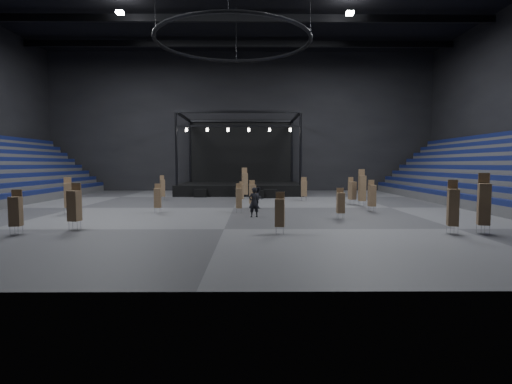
{
  "coord_description": "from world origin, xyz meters",
  "views": [
    {
      "loc": [
        1.55,
        -31.65,
        3.47
      ],
      "look_at": [
        1.77,
        -2.0,
        1.4
      ],
      "focal_mm": 28.0,
      "sensor_mm": 36.0,
      "label": 1
    }
  ],
  "objects_px": {
    "chair_stack_2": "(162,188)",
    "chair_stack_4": "(280,212)",
    "flight_case_mid": "(258,195)",
    "chair_stack_0": "(304,188)",
    "flight_case_right": "(270,194)",
    "chair_stack_8": "(16,211)",
    "chair_stack_14": "(158,197)",
    "chair_stack_3": "(68,195)",
    "chair_stack_12": "(77,196)",
    "crew_member": "(259,198)",
    "stage": "(240,181)",
    "chair_stack_15": "(484,203)",
    "chair_stack_6": "(341,202)",
    "chair_stack_16": "(253,194)",
    "chair_stack_13": "(352,190)",
    "flight_case_left": "(201,193)",
    "chair_stack_10": "(241,192)",
    "chair_stack_9": "(74,205)",
    "man_center": "(254,202)",
    "chair_stack_5": "(245,183)",
    "chair_stack_11": "(453,206)",
    "chair_stack_1": "(362,188)",
    "chair_stack_17": "(239,198)",
    "chair_stack_7": "(372,195)"
  },
  "relations": [
    {
      "from": "chair_stack_2",
      "to": "chair_stack_4",
      "type": "height_order",
      "value": "chair_stack_2"
    },
    {
      "from": "flight_case_mid",
      "to": "chair_stack_0",
      "type": "relative_size",
      "value": 0.52
    },
    {
      "from": "flight_case_right",
      "to": "chair_stack_8",
      "type": "distance_m",
      "value": 25.05
    },
    {
      "from": "chair_stack_14",
      "to": "chair_stack_3",
      "type": "bearing_deg",
      "value": 175.82
    },
    {
      "from": "chair_stack_12",
      "to": "crew_member",
      "type": "height_order",
      "value": "chair_stack_12"
    },
    {
      "from": "stage",
      "to": "chair_stack_15",
      "type": "relative_size",
      "value": 4.6
    },
    {
      "from": "flight_case_right",
      "to": "chair_stack_6",
      "type": "bearing_deg",
      "value": -76.48
    },
    {
      "from": "chair_stack_14",
      "to": "chair_stack_15",
      "type": "bearing_deg",
      "value": -31.19
    },
    {
      "from": "flight_case_right",
      "to": "chair_stack_16",
      "type": "distance_m",
      "value": 9.93
    },
    {
      "from": "flight_case_right",
      "to": "chair_stack_14",
      "type": "distance_m",
      "value": 15.15
    },
    {
      "from": "chair_stack_13",
      "to": "chair_stack_15",
      "type": "xyz_separation_m",
      "value": [
        2.98,
        -14.43,
        0.29
      ]
    },
    {
      "from": "flight_case_left",
      "to": "chair_stack_14",
      "type": "bearing_deg",
      "value": -95.27
    },
    {
      "from": "flight_case_mid",
      "to": "crew_member",
      "type": "distance_m",
      "value": 9.32
    },
    {
      "from": "chair_stack_6",
      "to": "chair_stack_10",
      "type": "bearing_deg",
      "value": 120.62
    },
    {
      "from": "flight_case_left",
      "to": "crew_member",
      "type": "height_order",
      "value": "crew_member"
    },
    {
      "from": "flight_case_right",
      "to": "chair_stack_9",
      "type": "distance_m",
      "value": 22.63
    },
    {
      "from": "chair_stack_13",
      "to": "man_center",
      "type": "height_order",
      "value": "chair_stack_13"
    },
    {
      "from": "flight_case_mid",
      "to": "chair_stack_16",
      "type": "bearing_deg",
      "value": -93.15
    },
    {
      "from": "chair_stack_5",
      "to": "chair_stack_16",
      "type": "xyz_separation_m",
      "value": [
        0.78,
        -8.66,
        -0.42
      ]
    },
    {
      "from": "flight_case_mid",
      "to": "chair_stack_12",
      "type": "height_order",
      "value": "chair_stack_12"
    },
    {
      "from": "chair_stack_14",
      "to": "flight_case_left",
      "type": "bearing_deg",
      "value": 78.72
    },
    {
      "from": "chair_stack_10",
      "to": "chair_stack_11",
      "type": "relative_size",
      "value": 0.71
    },
    {
      "from": "flight_case_mid",
      "to": "man_center",
      "type": "height_order",
      "value": "man_center"
    },
    {
      "from": "chair_stack_0",
      "to": "chair_stack_10",
      "type": "distance_m",
      "value": 6.15
    },
    {
      "from": "chair_stack_1",
      "to": "chair_stack_17",
      "type": "height_order",
      "value": "chair_stack_1"
    },
    {
      "from": "chair_stack_0",
      "to": "chair_stack_11",
      "type": "distance_m",
      "value": 18.65
    },
    {
      "from": "chair_stack_1",
      "to": "chair_stack_9",
      "type": "distance_m",
      "value": 21.81
    },
    {
      "from": "chair_stack_7",
      "to": "chair_stack_16",
      "type": "xyz_separation_m",
      "value": [
        -8.73,
        2.04,
        -0.05
      ]
    },
    {
      "from": "flight_case_mid",
      "to": "chair_stack_12",
      "type": "relative_size",
      "value": 0.66
    },
    {
      "from": "chair_stack_2",
      "to": "flight_case_mid",
      "type": "bearing_deg",
      "value": -13.12
    },
    {
      "from": "chair_stack_4",
      "to": "chair_stack_12",
      "type": "distance_m",
      "value": 19.01
    },
    {
      "from": "flight_case_right",
      "to": "chair_stack_9",
      "type": "relative_size",
      "value": 0.55
    },
    {
      "from": "stage",
      "to": "flight_case_left",
      "type": "xyz_separation_m",
      "value": [
        -3.97,
        -6.01,
        -1.02
      ]
    },
    {
      "from": "chair_stack_17",
      "to": "crew_member",
      "type": "bearing_deg",
      "value": 56.55
    },
    {
      "from": "chair_stack_0",
      "to": "chair_stack_7",
      "type": "relative_size",
      "value": 0.97
    },
    {
      "from": "chair_stack_0",
      "to": "flight_case_left",
      "type": "bearing_deg",
      "value": 159.85
    },
    {
      "from": "stage",
      "to": "chair_stack_12",
      "type": "distance_m",
      "value": 20.69
    },
    {
      "from": "stage",
      "to": "flight_case_right",
      "type": "xyz_separation_m",
      "value": [
        3.32,
        -7.14,
        -1.0
      ]
    },
    {
      "from": "chair_stack_4",
      "to": "flight_case_left",
      "type": "bearing_deg",
      "value": 116.42
    },
    {
      "from": "chair_stack_1",
      "to": "chair_stack_14",
      "type": "distance_m",
      "value": 16.39
    },
    {
      "from": "chair_stack_0",
      "to": "chair_stack_5",
      "type": "distance_m",
      "value": 6.02
    },
    {
      "from": "chair_stack_3",
      "to": "chair_stack_7",
      "type": "relative_size",
      "value": 1.1
    },
    {
      "from": "chair_stack_3",
      "to": "crew_member",
      "type": "bearing_deg",
      "value": -12.21
    },
    {
      "from": "chair_stack_2",
      "to": "chair_stack_15",
      "type": "bearing_deg",
      "value": -67.59
    },
    {
      "from": "chair_stack_6",
      "to": "chair_stack_14",
      "type": "distance_m",
      "value": 12.72
    },
    {
      "from": "chair_stack_7",
      "to": "chair_stack_8",
      "type": "height_order",
      "value": "chair_stack_7"
    },
    {
      "from": "chair_stack_0",
      "to": "chair_stack_2",
      "type": "distance_m",
      "value": 13.59
    },
    {
      "from": "chair_stack_9",
      "to": "man_center",
      "type": "distance_m",
      "value": 10.74
    },
    {
      "from": "chair_stack_5",
      "to": "chair_stack_17",
      "type": "height_order",
      "value": "chair_stack_5"
    },
    {
      "from": "flight_case_left",
      "to": "chair_stack_11",
      "type": "bearing_deg",
      "value": -55.13
    }
  ]
}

